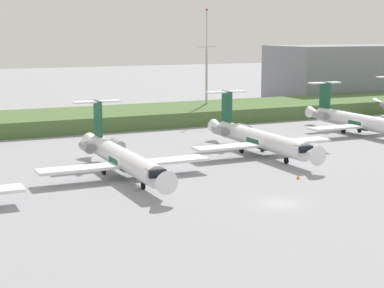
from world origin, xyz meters
name	(u,v)px	position (x,y,z in m)	size (l,w,h in m)	color
ground_plane	(173,156)	(0.00, 30.00, 0.00)	(500.00, 500.00, 0.00)	#939399
grass_berm	(104,118)	(0.00, 65.88, 1.47)	(320.00, 20.00, 2.94)	#4C6B38
regional_jet_third	(121,157)	(-11.50, 20.32, 2.54)	(22.81, 31.00, 9.00)	white
regional_jet_fourth	(258,138)	(12.65, 25.98, 2.54)	(22.81, 31.00, 9.00)	white
regional_jet_fifth	(358,121)	(39.52, 35.07, 2.54)	(22.81, 31.00, 9.00)	white
antenna_mast	(207,73)	(24.53, 68.49, 9.85)	(4.40, 0.50, 23.76)	#B2B2B7
distant_hangar	(368,72)	(85.31, 87.11, 7.52)	(57.82, 21.99, 15.03)	gray
safety_cone_front_marker	(298,177)	(8.62, 9.02, 0.28)	(0.44, 0.44, 0.55)	orange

